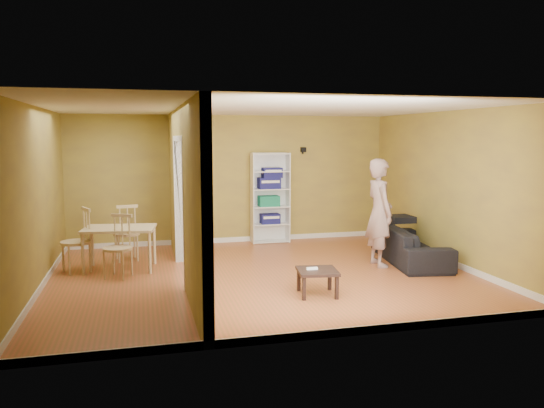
% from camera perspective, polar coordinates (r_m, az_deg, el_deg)
% --- Properties ---
extents(room_shell, '(6.50, 6.50, 6.50)m').
position_cam_1_polar(room_shell, '(8.19, -1.02, 1.18)').
color(room_shell, '#B25532').
rests_on(room_shell, ground).
extents(partition, '(0.22, 5.50, 2.60)m').
position_cam_1_polar(partition, '(8.01, -9.42, 0.94)').
color(partition, gold).
rests_on(partition, ground).
extents(wall_speaker, '(0.10, 0.10, 0.10)m').
position_cam_1_polar(wall_speaker, '(11.14, 3.39, 5.85)').
color(wall_speaker, black).
rests_on(wall_speaker, room_shell).
extents(sofa, '(2.19, 1.20, 0.79)m').
position_cam_1_polar(sofa, '(9.53, 14.67, -3.69)').
color(sofa, black).
rests_on(sofa, ground).
extents(person, '(0.77, 0.60, 2.12)m').
position_cam_1_polar(person, '(9.03, 11.50, 0.08)').
color(person, slate).
rests_on(person, ground).
extents(bookshelf, '(0.78, 0.34, 1.85)m').
position_cam_1_polar(bookshelf, '(10.92, -0.26, 0.70)').
color(bookshelf, white).
rests_on(bookshelf, ground).
extents(paper_box_navy_a, '(0.39, 0.25, 0.20)m').
position_cam_1_polar(paper_box_navy_a, '(10.93, -0.22, -1.58)').
color(paper_box_navy_a, '#1D1953').
rests_on(paper_box_navy_a, bookshelf).
extents(paper_box_teal, '(0.42, 0.27, 0.21)m').
position_cam_1_polar(paper_box_teal, '(10.87, -0.36, 0.33)').
color(paper_box_teal, teal).
rests_on(paper_box_teal, bookshelf).
extents(paper_box_navy_b, '(0.44, 0.29, 0.22)m').
position_cam_1_polar(paper_box_navy_b, '(10.84, -0.33, 2.26)').
color(paper_box_navy_b, navy).
rests_on(paper_box_navy_b, bookshelf).
extents(paper_box_navy_c, '(0.39, 0.26, 0.20)m').
position_cam_1_polar(paper_box_navy_c, '(10.84, 0.00, 3.27)').
color(paper_box_navy_c, navy).
rests_on(paper_box_navy_c, bookshelf).
extents(coffee_table, '(0.53, 0.53, 0.36)m').
position_cam_1_polar(coffee_table, '(7.35, 4.90, -7.45)').
color(coffee_table, black).
rests_on(coffee_table, ground).
extents(game_controller, '(0.16, 0.04, 0.03)m').
position_cam_1_polar(game_controller, '(7.34, 4.33, -6.93)').
color(game_controller, white).
rests_on(game_controller, coffee_table).
extents(dining_table, '(1.12, 0.75, 0.70)m').
position_cam_1_polar(dining_table, '(9.00, -16.09, -2.91)').
color(dining_table, tan).
rests_on(dining_table, ground).
extents(chair_left, '(0.63, 0.63, 1.04)m').
position_cam_1_polar(chair_left, '(9.06, -20.36, -3.69)').
color(chair_left, tan).
rests_on(chair_left, ground).
extents(chair_near, '(0.59, 0.59, 0.98)m').
position_cam_1_polar(chair_near, '(8.51, -16.29, -4.42)').
color(chair_near, tan).
rests_on(chair_near, ground).
extents(chair_far, '(0.53, 0.53, 1.01)m').
position_cam_1_polar(chair_far, '(9.67, -15.40, -2.92)').
color(chair_far, tan).
rests_on(chair_far, ground).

